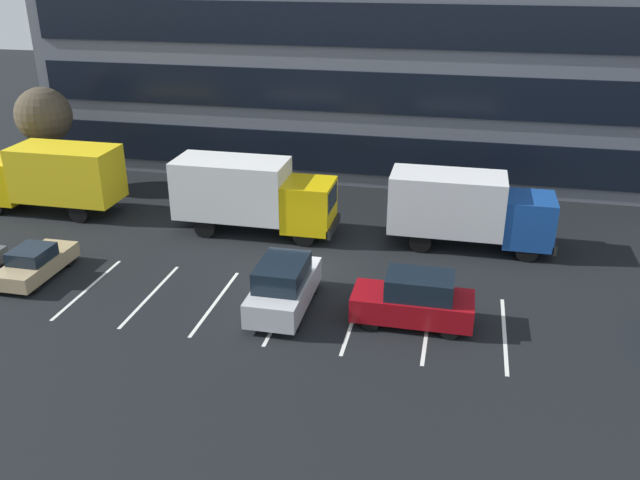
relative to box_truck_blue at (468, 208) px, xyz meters
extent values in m
plane|color=black|center=(-6.78, -4.53, -1.98)|extent=(120.00, 120.00, 0.00)
cube|color=slate|center=(-6.78, 13.47, 7.02)|extent=(39.54, 11.86, 18.00)
cube|color=black|center=(-6.78, 7.47, 0.00)|extent=(37.96, 0.16, 2.30)
cube|color=black|center=(-6.78, 7.47, 3.60)|extent=(37.96, 0.16, 2.30)
cube|color=black|center=(-6.78, 7.47, 7.20)|extent=(37.96, 0.16, 2.30)
cube|color=silver|center=(-15.18, -7.67, -1.98)|extent=(0.14, 5.40, 0.01)
cube|color=silver|center=(-12.38, -7.67, -1.98)|extent=(0.14, 5.40, 0.01)
cube|color=silver|center=(-9.58, -7.67, -1.98)|extent=(0.14, 5.40, 0.01)
cube|color=silver|center=(-6.78, -7.67, -1.98)|extent=(0.14, 5.40, 0.01)
cube|color=silver|center=(-3.98, -7.67, -1.98)|extent=(0.14, 5.40, 0.01)
cube|color=silver|center=(-1.18, -7.67, -1.98)|extent=(0.14, 5.40, 0.01)
cube|color=silver|center=(1.62, -7.67, -1.98)|extent=(0.14, 5.40, 0.01)
cube|color=#194799|center=(2.76, 0.00, -0.37)|extent=(2.21, 2.41, 2.21)
cube|color=black|center=(3.85, 0.00, 0.07)|extent=(0.06, 2.03, 0.97)
cube|color=white|center=(-0.96, 0.00, 0.18)|extent=(5.23, 2.51, 2.72)
cube|color=black|center=(3.92, 0.00, -1.33)|extent=(0.20, 2.41, 0.40)
cylinder|color=black|center=(2.76, 1.04, -1.48)|extent=(1.01, 0.30, 1.01)
cylinder|color=black|center=(2.76, -1.04, -1.48)|extent=(1.01, 0.30, 1.01)
cylinder|color=black|center=(-2.01, 1.04, -1.48)|extent=(1.01, 0.30, 1.01)
cylinder|color=black|center=(-2.01, -1.04, -1.48)|extent=(1.01, 0.30, 1.01)
cube|color=yellow|center=(-24.35, -0.02, -0.32)|extent=(2.28, 2.49, 2.28)
cube|color=yellow|center=(-20.51, -0.02, 0.25)|extent=(5.39, 2.59, 2.80)
cylinder|color=black|center=(-24.35, 1.04, -1.46)|extent=(1.04, 0.31, 1.04)
cylinder|color=black|center=(-19.43, -1.09, -1.46)|extent=(1.04, 0.31, 1.04)
cylinder|color=black|center=(-19.43, 1.04, -1.46)|extent=(1.04, 0.31, 1.04)
cube|color=yellow|center=(-7.43, -0.45, -0.31)|extent=(2.30, 2.51, 2.30)
cube|color=black|center=(-6.30, -0.45, 0.15)|extent=(0.06, 2.11, 1.01)
cube|color=white|center=(-11.30, -0.45, 0.27)|extent=(5.44, 2.62, 2.83)
cube|color=black|center=(-6.23, -0.45, -1.30)|extent=(0.21, 2.51, 0.42)
cylinder|color=black|center=(-7.43, 0.63, -1.46)|extent=(1.05, 0.31, 1.05)
cylinder|color=black|center=(-7.43, -1.53, -1.46)|extent=(1.05, 0.31, 1.05)
cylinder|color=black|center=(-12.39, 0.63, -1.46)|extent=(1.05, 0.31, 1.05)
cylinder|color=black|center=(-12.39, -1.53, -1.46)|extent=(1.05, 0.31, 1.05)
cube|color=tan|center=(-17.83, -7.13, -1.44)|extent=(1.67, 3.98, 0.65)
cube|color=black|center=(-17.83, -7.33, -0.83)|extent=(1.47, 1.67, 0.56)
cylinder|color=black|center=(-18.55, -5.86, -1.70)|extent=(0.20, 0.56, 0.56)
cylinder|color=black|center=(-17.11, -5.86, -1.70)|extent=(0.20, 0.56, 0.56)
cylinder|color=black|center=(-18.55, -8.40, -1.70)|extent=(0.20, 0.56, 0.56)
cylinder|color=black|center=(-17.11, -8.40, -1.70)|extent=(0.20, 0.56, 0.56)
cube|color=maroon|center=(-1.80, -7.59, -1.24)|extent=(4.49, 1.90, 0.93)
cube|color=black|center=(-1.57, -7.59, -0.37)|extent=(2.47, 1.67, 0.83)
cylinder|color=black|center=(-3.23, -8.42, -1.65)|extent=(0.66, 0.21, 0.66)
cylinder|color=black|center=(-3.23, -6.76, -1.65)|extent=(0.66, 0.21, 0.66)
cylinder|color=black|center=(-0.36, -8.42, -1.65)|extent=(0.66, 0.21, 0.66)
cylinder|color=black|center=(-0.36, -6.76, -1.65)|extent=(0.66, 0.21, 0.66)
cube|color=silver|center=(-6.76, -7.52, -1.22)|extent=(1.97, 4.65, 0.96)
cube|color=black|center=(-6.76, -7.76, -0.31)|extent=(1.73, 2.55, 0.86)
cylinder|color=black|center=(-7.63, -6.04, -1.64)|extent=(0.22, 0.69, 0.69)
cylinder|color=black|center=(-5.90, -6.04, -1.64)|extent=(0.22, 0.69, 0.69)
cylinder|color=black|center=(-7.63, -9.01, -1.64)|extent=(0.22, 0.69, 0.69)
cylinder|color=black|center=(-5.90, -9.01, -1.64)|extent=(0.22, 0.69, 0.69)
cylinder|color=#473323|center=(-23.78, 3.52, -0.44)|extent=(0.28, 0.28, 3.09)
sphere|color=#4C4233|center=(-23.78, 3.52, 2.35)|extent=(3.15, 3.15, 3.15)
camera|label=1|loc=(-0.50, -29.61, 10.95)|focal=37.43mm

